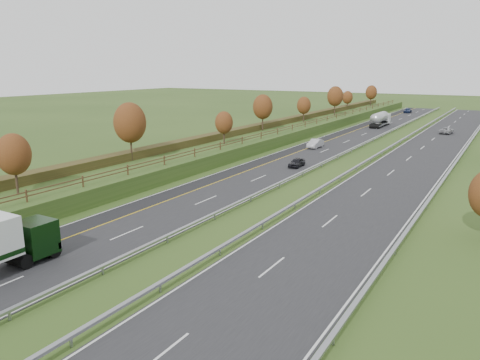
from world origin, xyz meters
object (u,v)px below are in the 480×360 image
object	(u,v)px
car_dark_near	(297,162)
car_silver_mid	(315,143)
car_small_far	(408,111)
road_tanker	(380,119)
car_oncoming	(447,130)

from	to	relation	value
car_dark_near	car_silver_mid	world-z (taller)	car_silver_mid
car_silver_mid	car_small_far	bearing A→B (deg)	89.93
car_dark_near	car_silver_mid	xyz separation A→B (m)	(-3.87, 17.00, 0.13)
road_tanker	car_oncoming	world-z (taller)	road_tanker
road_tanker	car_dark_near	bearing A→B (deg)	-87.93
car_dark_near	car_small_far	bearing A→B (deg)	90.54
road_tanker	car_oncoming	size ratio (longest dim) A/B	2.28
road_tanker	car_oncoming	xyz separation A→B (m)	(15.83, -5.74, -1.14)
car_small_far	car_oncoming	size ratio (longest dim) A/B	0.98
road_tanker	car_oncoming	bearing A→B (deg)	-19.91
car_small_far	car_oncoming	world-z (taller)	car_small_far
car_dark_near	car_small_far	xyz separation A→B (m)	(-3.49, 95.19, 0.06)
car_small_far	car_oncoming	xyz separation A→B (m)	(17.34, -46.17, -0.01)
car_small_far	car_silver_mid	bearing A→B (deg)	-92.02
car_dark_near	car_small_far	size ratio (longest dim) A/B	0.78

